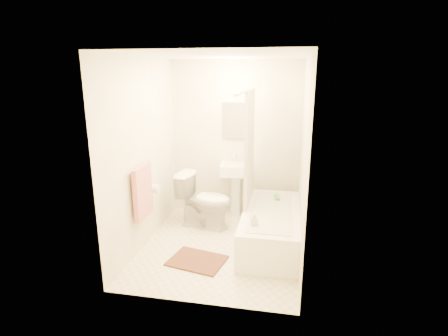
% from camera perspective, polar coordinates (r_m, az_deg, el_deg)
% --- Properties ---
extents(floor, '(2.40, 2.40, 0.00)m').
position_cam_1_polar(floor, '(4.72, -0.58, -12.61)').
color(floor, beige).
rests_on(floor, ground).
extents(ceiling, '(2.40, 2.40, 0.00)m').
position_cam_1_polar(ceiling, '(4.17, -0.67, 17.95)').
color(ceiling, white).
rests_on(ceiling, ground).
extents(wall_back, '(2.00, 0.02, 2.40)m').
position_cam_1_polar(wall_back, '(5.44, 1.87, 4.64)').
color(wall_back, beige).
rests_on(wall_back, ground).
extents(wall_left, '(0.02, 2.40, 2.40)m').
position_cam_1_polar(wall_left, '(4.58, -12.98, 2.21)').
color(wall_left, beige).
rests_on(wall_left, ground).
extents(wall_right, '(0.02, 2.40, 2.40)m').
position_cam_1_polar(wall_right, '(4.21, 12.85, 1.07)').
color(wall_right, beige).
rests_on(wall_right, ground).
extents(mirror, '(0.40, 0.03, 0.55)m').
position_cam_1_polar(mirror, '(5.37, 1.87, 7.75)').
color(mirror, white).
rests_on(mirror, wall_back).
extents(curtain_rod, '(0.03, 1.70, 0.03)m').
position_cam_1_polar(curtain_rod, '(4.22, 3.71, 12.46)').
color(curtain_rod, silver).
rests_on(curtain_rod, wall_back).
extents(shower_curtain, '(0.04, 0.80, 1.55)m').
position_cam_1_polar(shower_curtain, '(4.72, 4.16, 3.19)').
color(shower_curtain, silver).
rests_on(shower_curtain, curtain_rod).
extents(towel_bar, '(0.02, 0.60, 0.02)m').
position_cam_1_polar(towel_bar, '(4.37, -13.72, 0.18)').
color(towel_bar, silver).
rests_on(towel_bar, wall_left).
extents(towel, '(0.06, 0.45, 0.66)m').
position_cam_1_polar(towel, '(4.45, -13.10, -3.82)').
color(towel, '#CC7266').
rests_on(towel, towel_bar).
extents(toilet_paper, '(0.11, 0.12, 0.12)m').
position_cam_1_polar(toilet_paper, '(4.80, -11.29, -3.31)').
color(toilet_paper, white).
rests_on(toilet_paper, wall_left).
extents(toilet, '(0.87, 0.57, 0.79)m').
position_cam_1_polar(toilet, '(5.14, -3.16, -5.36)').
color(toilet, white).
rests_on(toilet, floor).
extents(sink, '(0.51, 0.43, 0.93)m').
position_cam_1_polar(sink, '(5.49, 1.92, -3.22)').
color(sink, white).
rests_on(sink, floor).
extents(bathtub, '(0.72, 1.65, 0.46)m').
position_cam_1_polar(bathtub, '(4.73, 7.65, -9.52)').
color(bathtub, white).
rests_on(bathtub, floor).
extents(bath_mat, '(0.73, 0.61, 0.02)m').
position_cam_1_polar(bath_mat, '(4.38, -4.42, -14.84)').
color(bath_mat, '#543121').
rests_on(bath_mat, floor).
extents(soap_bottle, '(0.09, 0.10, 0.17)m').
position_cam_1_polar(soap_bottle, '(4.16, 4.93, -8.28)').
color(soap_bottle, white).
rests_on(soap_bottle, bathtub).
extents(scrub_brush, '(0.09, 0.22, 0.04)m').
position_cam_1_polar(scrub_brush, '(5.06, 8.67, -4.80)').
color(scrub_brush, green).
rests_on(scrub_brush, bathtub).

